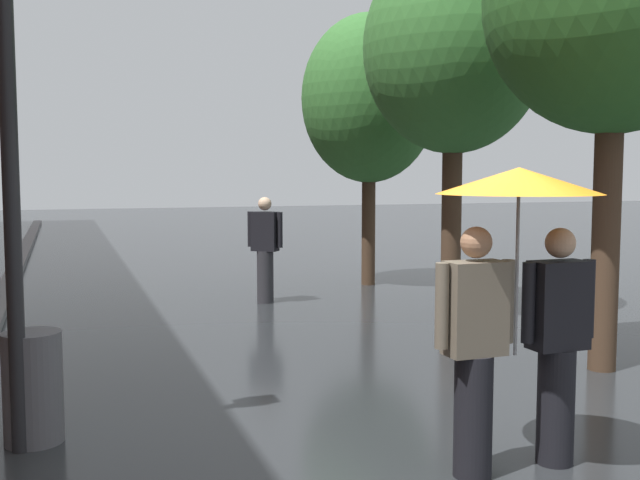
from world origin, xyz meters
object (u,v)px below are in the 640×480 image
at_px(litter_bin, 33,387).
at_px(street_tree_0, 614,1).
at_px(couple_under_umbrella, 518,271).
at_px(street_lamp_post, 9,129).
at_px(street_tree_2, 369,99).
at_px(pedestrian_walking_midground, 265,247).
at_px(street_tree_1, 454,50).

bearing_deg(litter_bin, street_tree_0, 3.55).
distance_m(couple_under_umbrella, street_lamp_post, 3.69).
relative_size(street_tree_0, street_tree_2, 1.05).
bearing_deg(street_lamp_post, pedestrian_walking_midground, 59.09).
distance_m(street_tree_0, street_tree_2, 6.34).
xyz_separation_m(street_tree_2, litter_bin, (-5.53, -6.67, -2.93)).
height_order(street_tree_0, street_tree_1, street_tree_1).
bearing_deg(street_tree_1, street_tree_0, -90.21).
height_order(street_tree_0, litter_bin, street_tree_0).
bearing_deg(street_tree_0, street_tree_2, 89.93).
bearing_deg(street_lamp_post, street_tree_0, 5.24).
relative_size(street_tree_0, pedestrian_walking_midground, 3.08).
bearing_deg(couple_under_umbrella, street_tree_2, 74.03).
bearing_deg(street_tree_2, street_tree_0, -90.07).
height_order(street_tree_0, street_lamp_post, street_tree_0).
height_order(street_tree_1, street_tree_2, street_tree_1).
height_order(street_tree_2, pedestrian_walking_midground, street_tree_2).
distance_m(street_tree_1, street_lamp_post, 6.92).
relative_size(couple_under_umbrella, pedestrian_walking_midground, 1.25).
relative_size(street_tree_2, litter_bin, 5.74).
distance_m(street_tree_2, pedestrian_walking_midground, 3.58).
height_order(street_lamp_post, litter_bin, street_lamp_post).
distance_m(street_tree_0, couple_under_umbrella, 3.89).
relative_size(street_lamp_post, litter_bin, 4.70).
bearing_deg(couple_under_umbrella, litter_bin, 152.62).
xyz_separation_m(street_tree_1, street_lamp_post, (-5.63, -3.77, -1.42)).
bearing_deg(litter_bin, pedestrian_walking_midground, 59.00).
relative_size(street_tree_2, pedestrian_walking_midground, 2.93).
bearing_deg(street_tree_0, pedestrian_walking_midground, 114.03).
bearing_deg(litter_bin, couple_under_umbrella, -27.38).
xyz_separation_m(street_tree_2, pedestrian_walking_midground, (-2.27, -1.25, -2.47)).
bearing_deg(street_tree_2, pedestrian_walking_midground, -151.21).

